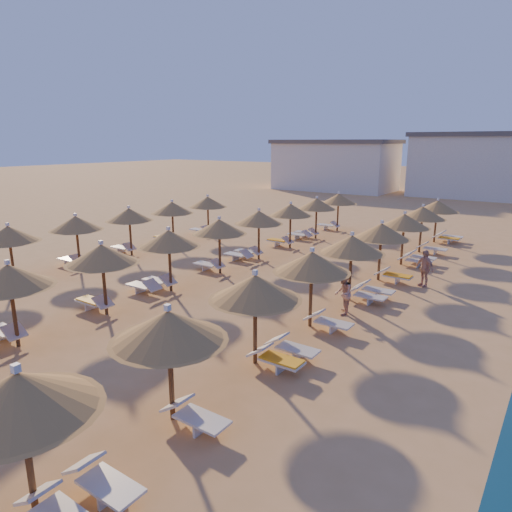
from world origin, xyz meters
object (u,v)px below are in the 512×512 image
Objects in this scene: parasol_row_east at (312,263)px; beachgoer_b at (343,293)px; beachgoer_c at (424,268)px; parasol_row_west at (169,240)px.

parasol_row_east is 22.46× the size of beachgoer_b.
parasol_row_east reaches higher than beachgoer_c.
beachgoer_b is 5.40m from beachgoer_c.
beachgoer_c is (1.98, 6.88, -1.43)m from parasol_row_east.
parasol_row_east reaches higher than beachgoer_b.
beachgoer_b is at bearing 13.32° from parasol_row_west.
parasol_row_west is 21.75× the size of beachgoer_c.
parasol_row_east and parasol_row_west have the same top height.
beachgoer_b is (0.44, 1.70, -1.46)m from parasol_row_east.
beachgoer_c reaches higher than beachgoer_b.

